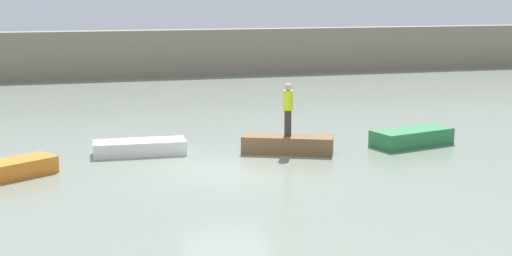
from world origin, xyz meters
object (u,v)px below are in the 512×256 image
object	(u,v)px
rowboat_green	(412,137)
person_hiviz_shirt	(288,107)
rowboat_brown	(288,144)
rowboat_orange	(3,171)
rowboat_white	(140,147)

from	to	relation	value
rowboat_green	person_hiviz_shirt	size ratio (longest dim) A/B	1.63
rowboat_brown	rowboat_orange	bearing A→B (deg)	-150.19
rowboat_brown	person_hiviz_shirt	world-z (taller)	person_hiviz_shirt
rowboat_brown	person_hiviz_shirt	bearing A→B (deg)	-67.56
rowboat_green	person_hiviz_shirt	distance (m)	4.47
rowboat_green	person_hiviz_shirt	world-z (taller)	person_hiviz_shirt
rowboat_orange	rowboat_green	world-z (taller)	rowboat_green
rowboat_white	rowboat_green	size ratio (longest dim) A/B	1.05
rowboat_orange	rowboat_brown	distance (m)	8.50
rowboat_white	rowboat_green	xyz separation A→B (m)	(8.85, -0.92, 0.05)
rowboat_green	rowboat_brown	bearing A→B (deg)	165.76
person_hiviz_shirt	rowboat_brown	bearing A→B (deg)	90.00
rowboat_brown	rowboat_white	bearing A→B (deg)	-169.51
rowboat_orange	rowboat_brown	size ratio (longest dim) A/B	1.00
rowboat_orange	rowboat_white	bearing A→B (deg)	-4.81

